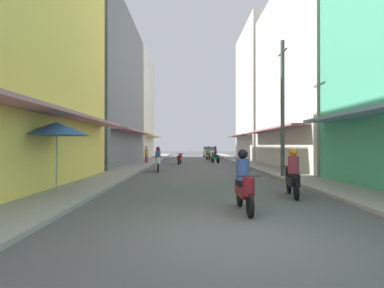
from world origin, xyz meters
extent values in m
plane|color=#4C4C4F|center=(0.00, 19.70, 0.00)|extent=(104.27, 104.27, 0.00)
cube|color=gray|center=(-4.73, 19.70, 0.06)|extent=(1.96, 55.40, 0.12)
cube|color=#9E9991|center=(4.73, 19.70, 0.06)|extent=(1.96, 55.40, 0.12)
cube|color=#B7727F|center=(-5.21, 5.45, 2.80)|extent=(1.10, 11.61, 0.12)
cube|color=slate|center=(-8.71, 19.42, 6.46)|extent=(6.00, 13.68, 12.93)
cube|color=#B7727F|center=(-5.21, 19.42, 2.80)|extent=(1.10, 12.31, 0.12)
cube|color=silver|center=(-8.71, 32.15, 6.59)|extent=(6.00, 9.90, 13.17)
cube|color=#EFD159|center=(-5.21, 32.15, 2.80)|extent=(1.10, 8.91, 0.12)
cube|color=#8CA5CC|center=(5.21, 3.91, 2.80)|extent=(1.10, 8.84, 0.12)
cube|color=silver|center=(8.71, 15.76, 6.62)|extent=(6.00, 13.13, 13.24)
cube|color=#B7727F|center=(5.21, 15.76, 2.80)|extent=(1.10, 11.82, 0.12)
cube|color=silver|center=(8.71, 28.49, 7.64)|extent=(6.00, 10.47, 15.28)
cube|color=#B7727F|center=(5.21, 28.49, 2.80)|extent=(1.10, 9.42, 0.12)
cylinder|color=black|center=(-2.61, 12.53, 0.28)|extent=(0.15, 0.57, 0.56)
cylinder|color=black|center=(-2.75, 13.77, 0.28)|extent=(0.15, 0.57, 0.56)
cube|color=silver|center=(-2.69, 13.20, 0.50)|extent=(0.40, 1.03, 0.24)
cube|color=black|center=(-2.71, 13.39, 0.70)|extent=(0.34, 0.59, 0.14)
cylinder|color=silver|center=(-2.62, 12.65, 0.70)|extent=(0.28, 0.28, 0.45)
cylinder|color=black|center=(-2.62, 12.65, 0.95)|extent=(0.55, 0.09, 0.03)
cylinder|color=#334C8C|center=(-2.70, 13.34, 1.05)|extent=(0.34, 0.34, 0.55)
sphere|color=maroon|center=(-2.70, 13.34, 1.45)|extent=(0.26, 0.26, 0.26)
cylinder|color=black|center=(2.97, 33.41, 0.28)|extent=(0.17, 0.57, 0.56)
cylinder|color=black|center=(2.78, 32.18, 0.28)|extent=(0.17, 0.57, 0.56)
cube|color=#1E38B7|center=(2.87, 32.75, 0.50)|extent=(0.43, 1.03, 0.24)
cube|color=black|center=(2.84, 32.55, 0.70)|extent=(0.36, 0.60, 0.14)
cylinder|color=#1E38B7|center=(2.95, 33.29, 0.70)|extent=(0.28, 0.28, 0.45)
cylinder|color=black|center=(2.95, 33.29, 0.95)|extent=(0.55, 0.12, 0.03)
cylinder|color=#99333F|center=(2.84, 32.60, 1.05)|extent=(0.34, 0.34, 0.55)
sphere|color=#1E38B7|center=(2.84, 32.60, 1.45)|extent=(0.26, 0.26, 0.26)
cylinder|color=black|center=(-1.42, 20.52, 0.28)|extent=(0.14, 0.57, 0.56)
cylinder|color=black|center=(-1.57, 19.28, 0.28)|extent=(0.14, 0.57, 0.56)
cube|color=red|center=(-1.50, 19.85, 0.50)|extent=(0.39, 1.03, 0.24)
cube|color=black|center=(-1.52, 19.65, 0.70)|extent=(0.34, 0.59, 0.14)
cylinder|color=red|center=(-1.44, 20.40, 0.70)|extent=(0.28, 0.28, 0.45)
cylinder|color=black|center=(-1.44, 20.40, 0.95)|extent=(0.55, 0.09, 0.03)
cylinder|color=black|center=(0.64, 1.40, 0.28)|extent=(0.09, 0.56, 0.56)
cylinder|color=black|center=(0.63, 2.65, 0.28)|extent=(0.09, 0.56, 0.56)
cube|color=maroon|center=(0.63, 2.08, 0.50)|extent=(0.29, 1.00, 0.24)
cube|color=black|center=(0.63, 2.28, 0.70)|extent=(0.29, 0.56, 0.14)
cylinder|color=maroon|center=(0.64, 1.53, 0.70)|extent=(0.28, 0.28, 0.45)
cylinder|color=black|center=(0.64, 1.53, 0.95)|extent=(0.55, 0.04, 0.03)
cylinder|color=#334C8C|center=(0.63, 2.23, 1.05)|extent=(0.34, 0.34, 0.55)
sphere|color=black|center=(0.63, 2.23, 1.45)|extent=(0.26, 0.26, 0.26)
cylinder|color=black|center=(1.60, 22.46, 0.28)|extent=(0.25, 0.56, 0.56)
cylinder|color=black|center=(2.00, 21.28, 0.28)|extent=(0.25, 0.56, 0.56)
cube|color=#197233|center=(1.81, 21.82, 0.50)|extent=(0.58, 1.04, 0.24)
cube|color=black|center=(1.88, 21.63, 0.70)|extent=(0.44, 0.62, 0.14)
cylinder|color=#197233|center=(1.64, 22.34, 0.70)|extent=(0.28, 0.28, 0.45)
cylinder|color=black|center=(1.64, 22.34, 0.95)|extent=(0.53, 0.20, 0.03)
cylinder|color=black|center=(1.41, 27.91, 0.28)|extent=(0.17, 0.57, 0.56)
cylinder|color=black|center=(1.60, 26.68, 0.28)|extent=(0.17, 0.57, 0.56)
cube|color=orange|center=(1.51, 27.25, 0.50)|extent=(0.43, 1.03, 0.24)
cube|color=black|center=(1.55, 27.05, 0.70)|extent=(0.36, 0.60, 0.14)
cylinder|color=orange|center=(1.43, 27.79, 0.70)|extent=(0.28, 0.28, 0.45)
cylinder|color=black|center=(1.43, 27.79, 0.95)|extent=(0.55, 0.11, 0.03)
cylinder|color=#598C59|center=(1.54, 27.10, 1.05)|extent=(0.34, 0.34, 0.55)
sphere|color=#197233|center=(1.54, 27.10, 1.45)|extent=(0.26, 0.26, 0.26)
cylinder|color=black|center=(2.72, 4.75, 0.28)|extent=(0.17, 0.57, 0.56)
cylinder|color=black|center=(2.52, 3.52, 0.28)|extent=(0.17, 0.57, 0.56)
cube|color=black|center=(2.61, 4.08, 0.50)|extent=(0.44, 1.03, 0.24)
cube|color=black|center=(2.58, 3.89, 0.70)|extent=(0.37, 0.60, 0.14)
cylinder|color=black|center=(2.70, 4.63, 0.70)|extent=(0.28, 0.28, 0.45)
cylinder|color=black|center=(2.70, 4.63, 0.95)|extent=(0.55, 0.12, 0.03)
cylinder|color=#99333F|center=(2.59, 3.93, 1.05)|extent=(0.34, 0.34, 0.55)
sphere|color=orange|center=(2.59, 3.93, 1.45)|extent=(0.26, 0.26, 0.26)
cube|color=silver|center=(2.42, 37.39, 0.60)|extent=(2.15, 4.25, 0.70)
cube|color=#333D47|center=(2.41, 37.24, 1.15)|extent=(1.80, 2.25, 0.60)
cylinder|color=black|center=(1.80, 38.71, 0.32)|extent=(0.24, 0.65, 0.64)
cylinder|color=black|center=(3.29, 38.56, 0.32)|extent=(0.24, 0.65, 0.64)
cylinder|color=black|center=(1.55, 36.22, 0.32)|extent=(0.24, 0.65, 0.64)
cylinder|color=black|center=(3.05, 36.08, 0.32)|extent=(0.24, 0.65, 0.64)
cylinder|color=#598C59|center=(-4.16, 28.20, 0.36)|extent=(0.28, 0.28, 0.72)
cylinder|color=#334C8C|center=(-4.16, 28.20, 1.03)|extent=(0.34, 0.34, 0.61)
sphere|color=tan|center=(-4.16, 28.20, 1.47)|extent=(0.22, 0.22, 0.22)
cylinder|color=#99333F|center=(-4.48, 20.71, 0.36)|extent=(0.28, 0.28, 0.72)
cylinder|color=#BF8C3F|center=(-4.48, 20.71, 1.02)|extent=(0.34, 0.34, 0.61)
sphere|color=tan|center=(-4.48, 20.71, 1.46)|extent=(0.22, 0.22, 0.22)
cone|color=#D1B77A|center=(-4.48, 20.71, 1.56)|extent=(0.44, 0.44, 0.16)
cylinder|color=#99999E|center=(-5.19, 4.50, 1.14)|extent=(0.05, 0.05, 2.28)
cone|color=#335999|center=(-5.19, 4.50, 2.23)|extent=(2.16, 2.16, 0.45)
cylinder|color=#4C4C4F|center=(4.00, 9.28, 3.49)|extent=(0.20, 0.20, 6.98)
cylinder|color=#3F382D|center=(4.00, 9.28, 6.38)|extent=(0.08, 1.20, 0.08)
camera|label=1|loc=(-0.80, -5.29, 1.68)|focal=27.16mm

